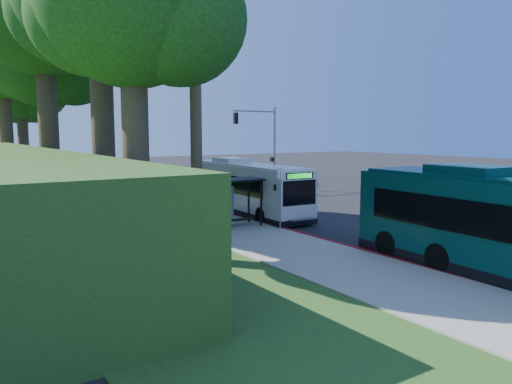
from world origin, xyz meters
TOP-DOWN VIEW (x-y plane):
  - ground at (0.00, 0.00)m, footprint 140.00×140.00m
  - sidewalk at (-7.30, 0.00)m, footprint 4.50×70.00m
  - red_curb at (-5.00, -4.00)m, footprint 0.25×30.00m
  - grass_verge at (-13.00, 5.00)m, footprint 8.00×70.00m
  - bus_shelter at (-7.26, -2.86)m, footprint 3.20×1.51m
  - stop_sign_pole at (-5.40, -5.00)m, footprint 0.35×0.06m
  - traffic_signal_pole at (3.78, 10.00)m, footprint 4.10×0.30m
  - tree_2 at (-11.89, 15.98)m, footprint 8.82×8.40m
  - tree_3 at (-13.88, 23.98)m, footprint 10.08×9.60m
  - tree_4 at (-11.40, 31.98)m, footprint 8.40×8.00m
  - tree_5 at (-10.41, 39.99)m, footprint 7.35×7.00m
  - tree_6 at (-12.91, -6.01)m, footprint 7.56×7.20m
  - white_bus at (-3.80, 0.87)m, footprint 2.73×11.08m
  - pickup at (0.35, 9.47)m, footprint 3.09×6.05m

SIDE VIEW (x-z plane):
  - ground at x=0.00m, z-range 0.00..0.00m
  - grass_verge at x=-13.00m, z-range 0.00..0.06m
  - sidewalk at x=-7.30m, z-range 0.00..0.12m
  - red_curb at x=-5.00m, z-range 0.00..0.13m
  - pickup at x=0.35m, z-range 0.00..1.63m
  - white_bus at x=-3.80m, z-range -0.04..3.24m
  - bus_shelter at x=-7.26m, z-range 0.53..3.08m
  - stop_sign_pole at x=-5.40m, z-range 0.50..3.67m
  - traffic_signal_pole at x=3.78m, z-range 0.92..7.92m
  - tree_5 at x=-10.41m, z-range 2.53..15.39m
  - tree_6 at x=-12.91m, z-range 2.84..16.58m
  - tree_4 at x=-11.40m, z-range 2.66..16.80m
  - tree_2 at x=-11.89m, z-range 2.92..18.04m
  - tree_3 at x=-13.88m, z-range 3.34..20.62m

